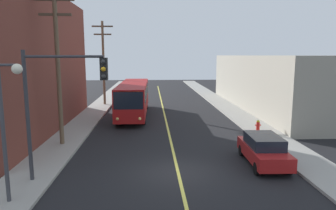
# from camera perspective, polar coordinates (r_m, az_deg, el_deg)

# --- Properties ---
(ground_plane) EXTENTS (120.00, 120.00, 0.00)m
(ground_plane) POSITION_cam_1_polar(r_m,az_deg,el_deg) (16.24, 1.84, -12.20)
(ground_plane) COLOR black
(sidewalk_left) EXTENTS (2.50, 90.00, 0.15)m
(sidewalk_left) POSITION_cam_1_polar(r_m,az_deg,el_deg) (26.40, -16.06, -3.99)
(sidewalk_left) COLOR gray
(sidewalk_left) RESTS_ON ground
(sidewalk_right) EXTENTS (2.50, 90.00, 0.15)m
(sidewalk_right) POSITION_cam_1_polar(r_m,az_deg,el_deg) (27.13, 15.41, -3.61)
(sidewalk_right) COLOR gray
(sidewalk_right) RESTS_ON ground
(lane_stripe_center) EXTENTS (0.16, 60.00, 0.01)m
(lane_stripe_center) POSITION_cam_1_polar(r_m,az_deg,el_deg) (30.67, -0.60, -1.96)
(lane_stripe_center) COLOR #D8CC4C
(lane_stripe_center) RESTS_ON ground
(building_right_warehouse) EXTENTS (12.00, 25.45, 5.88)m
(building_right_warehouse) POSITION_cam_1_polar(r_m,az_deg,el_deg) (37.19, 22.10, 3.89)
(building_right_warehouse) COLOR gray
(building_right_warehouse) RESTS_ON ground
(city_bus) EXTENTS (2.74, 12.19, 3.20)m
(city_bus) POSITION_cam_1_polar(r_m,az_deg,el_deg) (30.67, -6.34, 1.42)
(city_bus) COLOR maroon
(city_bus) RESTS_ON ground
(parked_car_red) EXTENTS (1.95, 4.46, 1.62)m
(parked_car_red) POSITION_cam_1_polar(r_m,az_deg,el_deg) (17.79, 17.16, -7.81)
(parked_car_red) COLOR maroon
(parked_car_red) RESTS_ON ground
(utility_pole_near) EXTENTS (2.40, 0.28, 9.74)m
(utility_pole_near) POSITION_cam_1_polar(r_m,az_deg,el_deg) (20.97, -19.62, 7.55)
(utility_pole_near) COLOR brown
(utility_pole_near) RESTS_ON sidewalk_left
(utility_pole_mid) EXTENTS (2.40, 0.28, 9.64)m
(utility_pole_mid) POSITION_cam_1_polar(r_m,az_deg,el_deg) (37.33, -11.80, 8.27)
(utility_pole_mid) COLOR brown
(utility_pole_mid) RESTS_ON sidewalk_left
(traffic_signal_left_corner) EXTENTS (3.75, 0.48, 6.00)m
(traffic_signal_left_corner) POSITION_cam_1_polar(r_m,az_deg,el_deg) (14.77, -19.14, 2.41)
(traffic_signal_left_corner) COLOR #2D2D33
(traffic_signal_left_corner) RESTS_ON sidewalk_left
(street_lamp_left) EXTENTS (0.98, 0.40, 5.50)m
(street_lamp_left) POSITION_cam_1_polar(r_m,az_deg,el_deg) (13.32, -27.42, -1.24)
(street_lamp_left) COLOR #38383D
(street_lamp_left) RESTS_ON sidewalk_left
(fire_hydrant) EXTENTS (0.44, 0.26, 0.84)m
(fire_hydrant) POSITION_cam_1_polar(r_m,az_deg,el_deg) (24.82, 16.22, -3.61)
(fire_hydrant) COLOR red
(fire_hydrant) RESTS_ON sidewalk_right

